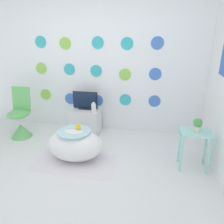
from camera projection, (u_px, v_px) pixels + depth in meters
ground_plane at (60, 191)px, 2.68m from camera, size 12.00×12.00×0.00m
wall_back_dotted at (97, 63)px, 4.02m from camera, size 4.91×0.05×2.60m
rug at (75, 162)px, 3.26m from camera, size 1.22×0.66×0.01m
bathtub at (75, 144)px, 3.29m from camera, size 0.84×0.60×0.48m
rubber_duck at (78, 126)px, 3.22m from camera, size 0.08×0.08×0.09m
chair at (20, 122)px, 3.99m from camera, size 0.40×0.40×0.91m
tv_cabinet at (86, 120)px, 4.17m from camera, size 0.52×0.44×0.47m
tv at (85, 101)px, 4.04m from camera, size 0.47×0.12×0.33m
vase at (94, 108)px, 3.89m from camera, size 0.08×0.08×0.19m
side_table at (195, 140)px, 2.99m from camera, size 0.41×0.30×0.57m
potted_plant_left at (198, 124)px, 2.91m from camera, size 0.12×0.12×0.19m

